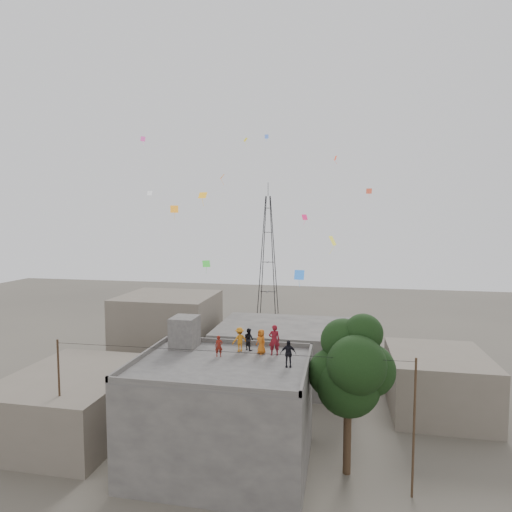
{
  "coord_description": "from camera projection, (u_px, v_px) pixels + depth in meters",
  "views": [
    {
      "loc": [
        6.62,
        -23.26,
        14.32
      ],
      "look_at": [
        1.52,
        2.68,
        12.13
      ],
      "focal_mm": 30.0,
      "sensor_mm": 36.0,
      "label": 1
    }
  ],
  "objects": [
    {
      "name": "person_red_adult",
      "position": [
        274.0,
        340.0,
        26.12
      ],
      "size": [
        0.77,
        0.6,
        1.89
      ],
      "primitive_type": "imported",
      "rotation": [
        0.0,
        0.0,
        3.37
      ],
      "color": "maroon",
      "rests_on": "main_building"
    },
    {
      "name": "tree",
      "position": [
        351.0,
        368.0,
        23.85
      ],
      "size": [
        4.9,
        4.6,
        9.1
      ],
      "color": "black",
      "rests_on": "ground"
    },
    {
      "name": "person_orange_child",
      "position": [
        261.0,
        342.0,
        26.42
      ],
      "size": [
        0.89,
        0.85,
        1.53
      ],
      "primitive_type": "imported",
      "rotation": [
        0.0,
        0.0,
        -0.68
      ],
      "color": "#C55F16",
      "rests_on": "main_building"
    },
    {
      "name": "stair_head_box",
      "position": [
        185.0,
        332.0,
        27.77
      ],
      "size": [
        1.6,
        1.8,
        2.0
      ],
      "primitive_type": "cube",
      "color": "#4B4846",
      "rests_on": "main_building"
    },
    {
      "name": "person_orange_adult",
      "position": [
        240.0,
        339.0,
        26.88
      ],
      "size": [
        1.13,
        1.06,
        1.53
      ],
      "primitive_type": "imported",
      "rotation": [
        0.0,
        0.0,
        -2.46
      ],
      "color": "#C47316",
      "rests_on": "main_building"
    },
    {
      "name": "neighbor_west",
      "position": [
        74.0,
        402.0,
        29.1
      ],
      "size": [
        8.0,
        10.0,
        4.0
      ],
      "primitive_type": "cube",
      "color": "#685F52",
      "rests_on": "ground"
    },
    {
      "name": "person_dark_child",
      "position": [
        249.0,
        339.0,
        27.21
      ],
      "size": [
        0.86,
        0.83,
        1.4
      ],
      "primitive_type": "imported",
      "rotation": [
        0.0,
        0.0,
        2.5
      ],
      "color": "black",
      "rests_on": "main_building"
    },
    {
      "name": "main_building",
      "position": [
        222.0,
        414.0,
        24.94
      ],
      "size": [
        10.0,
        8.0,
        6.1
      ],
      "color": "#4B4846",
      "rests_on": "ground"
    },
    {
      "name": "utility_line",
      "position": [
        224.0,
        411.0,
        23.56
      ],
      "size": [
        20.12,
        0.62,
        7.4
      ],
      "color": "black",
      "rests_on": "ground"
    },
    {
      "name": "ground",
      "position": [
        222.0,
        464.0,
        25.19
      ],
      "size": [
        140.0,
        140.0,
        0.0
      ],
      "primitive_type": "plane",
      "color": "#4A453C",
      "rests_on": "ground"
    },
    {
      "name": "neighbor_north",
      "position": [
        286.0,
        353.0,
        38.29
      ],
      "size": [
        12.0,
        9.0,
        5.0
      ],
      "primitive_type": "cube",
      "color": "#4B4846",
      "rests_on": "ground"
    },
    {
      "name": "kites",
      "position": [
        254.0,
        205.0,
        29.73
      ],
      "size": [
        18.36,
        16.98,
        11.83
      ],
      "color": "orange",
      "rests_on": "ground"
    },
    {
      "name": "transmission_tower",
      "position": [
        268.0,
        256.0,
        64.33
      ],
      "size": [
        2.97,
        2.97,
        20.01
      ],
      "color": "black",
      "rests_on": "ground"
    },
    {
      "name": "neighbor_northwest",
      "position": [
        168.0,
        330.0,
        42.47
      ],
      "size": [
        9.0,
        8.0,
        7.0
      ],
      "primitive_type": "cube",
      "color": "#685F52",
      "rests_on": "ground"
    },
    {
      "name": "person_red_child",
      "position": [
        219.0,
        346.0,
        25.83
      ],
      "size": [
        0.55,
        0.45,
        1.29
      ],
      "primitive_type": "imported",
      "rotation": [
        0.0,
        0.0,
        0.36
      ],
      "color": "maroon",
      "rests_on": "main_building"
    },
    {
      "name": "parapet",
      "position": [
        221.0,
        361.0,
        24.68
      ],
      "size": [
        10.0,
        8.0,
        0.3
      ],
      "color": "#4B4846",
      "rests_on": "main_building"
    },
    {
      "name": "neighbor_east",
      "position": [
        438.0,
        382.0,
        32.1
      ],
      "size": [
        7.0,
        8.0,
        4.4
      ],
      "primitive_type": "cube",
      "color": "#685F52",
      "rests_on": "ground"
    },
    {
      "name": "person_dark_adult",
      "position": [
        288.0,
        354.0,
        24.03
      ],
      "size": [
        0.94,
        0.51,
        1.52
      ],
      "primitive_type": "imported",
      "rotation": [
        0.0,
        0.0,
        0.16
      ],
      "color": "black",
      "rests_on": "main_building"
    }
  ]
}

